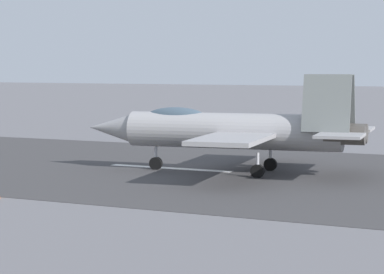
# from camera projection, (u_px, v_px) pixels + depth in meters

# --- Properties ---
(ground_plane) EXTENTS (400.00, 400.00, 0.00)m
(ground_plane) POSITION_uv_depth(u_px,v_px,m) (176.00, 169.00, 48.66)
(ground_plane) COLOR slate
(runway_strip) EXTENTS (240.00, 26.00, 0.02)m
(runway_strip) POSITION_uv_depth(u_px,v_px,m) (176.00, 169.00, 48.65)
(runway_strip) COLOR #3C3B3C
(runway_strip) RESTS_ON ground
(fighter_jet) EXTENTS (17.15, 14.69, 5.70)m
(fighter_jet) POSITION_uv_depth(u_px,v_px,m) (232.00, 130.00, 46.59)
(fighter_jet) COLOR #999799
(fighter_jet) RESTS_ON ground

